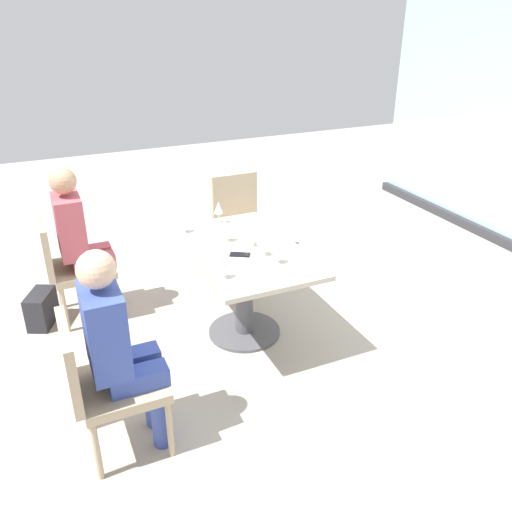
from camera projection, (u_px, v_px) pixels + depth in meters
ground_plane at (244, 332)px, 4.17m from camera, size 12.00×12.00×0.00m
dining_table_main at (244, 272)px, 3.94m from camera, size 1.28×0.78×0.73m
chair_front_left at (69, 263)px, 4.17m from camera, size 0.46×0.50×0.87m
chair_front_right at (103, 379)px, 2.89m from camera, size 0.46×0.50×0.87m
chair_far_left at (241, 216)px, 5.08m from camera, size 0.50×0.46×0.87m
person_front_left at (80, 237)px, 4.12m from camera, size 0.34×0.39×1.26m
person_front_right at (119, 343)px, 2.84m from camera, size 0.34×0.39×1.26m
wine_glass_0 at (276, 246)px, 3.58m from camera, size 0.07×0.07×0.18m
wine_glass_1 at (225, 225)px, 3.91m from camera, size 0.07×0.07×0.18m
wine_glass_2 at (262, 238)px, 3.69m from camera, size 0.07×0.07×0.18m
wine_glass_3 at (218, 208)px, 4.24m from camera, size 0.07×0.07×0.18m
wine_glass_4 at (221, 261)px, 3.38m from camera, size 0.07×0.07×0.18m
wine_glass_5 at (181, 217)px, 4.06m from camera, size 0.07×0.07×0.18m
coffee_cup at (250, 240)px, 3.88m from camera, size 0.08×0.08×0.09m
cell_phone_on_table at (240, 255)px, 3.75m from camera, size 0.13×0.16×0.01m
handbag_0 at (42, 309)px, 4.22m from camera, size 0.34×0.27×0.28m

